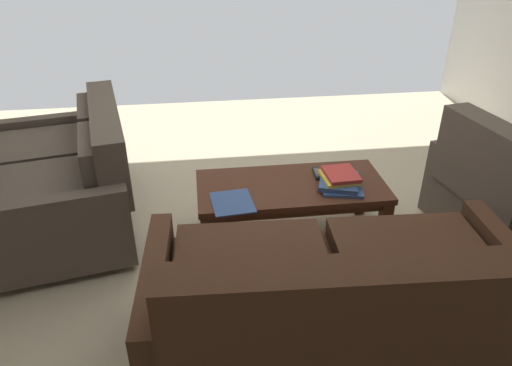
# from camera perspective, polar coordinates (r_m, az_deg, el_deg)

# --- Properties ---
(ground_plane) EXTENTS (5.41, 5.61, 0.01)m
(ground_plane) POSITION_cam_1_polar(r_m,az_deg,el_deg) (3.22, 0.62, -7.13)
(ground_plane) COLOR beige
(sofa_main) EXTENTS (1.76, 0.94, 0.83)m
(sofa_main) POSITION_cam_1_polar(r_m,az_deg,el_deg) (2.25, 9.78, -14.48)
(sofa_main) COLOR black
(sofa_main) RESTS_ON ground
(loveseat_near) EXTENTS (1.12, 1.53, 0.83)m
(loveseat_near) POSITION_cam_1_polar(r_m,az_deg,el_deg) (3.47, -21.69, 0.46)
(loveseat_near) COLOR black
(loveseat_near) RESTS_ON ground
(coffee_table) EXTENTS (1.21, 0.55, 0.41)m
(coffee_table) POSITION_cam_1_polar(r_m,az_deg,el_deg) (3.08, 4.25, -1.18)
(coffee_table) COLOR #4C2819
(coffee_table) RESTS_ON ground
(armchair_side) EXTENTS (0.93, 1.03, 0.87)m
(armchair_side) POSITION_cam_1_polar(r_m,az_deg,el_deg) (3.43, 28.27, -1.15)
(armchair_side) COLOR black
(armchair_side) RESTS_ON ground
(book_stack) EXTENTS (0.33, 0.35, 0.09)m
(book_stack) POSITION_cam_1_polar(r_m,az_deg,el_deg) (3.04, 10.06, 0.33)
(book_stack) COLOR #385693
(book_stack) RESTS_ON coffee_table
(tv_remote) EXTENTS (0.06, 0.16, 0.02)m
(tv_remote) POSITION_cam_1_polar(r_m,az_deg,el_deg) (3.17, 7.34, 1.16)
(tv_remote) COLOR black
(tv_remote) RESTS_ON coffee_table
(loose_magazine) EXTENTS (0.27, 0.30, 0.01)m
(loose_magazine) POSITION_cam_1_polar(r_m,az_deg,el_deg) (2.85, -2.86, -2.33)
(loose_magazine) COLOR #385693
(loose_magazine) RESTS_ON coffee_table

